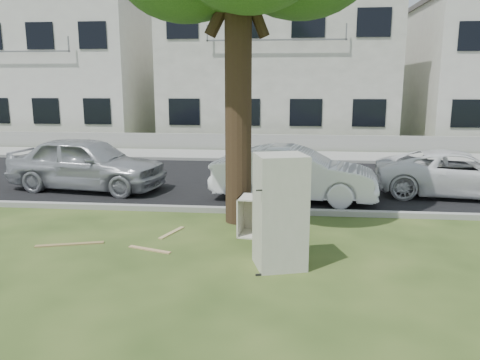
# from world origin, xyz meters

# --- Properties ---
(ground) EXTENTS (120.00, 120.00, 0.00)m
(ground) POSITION_xyz_m (0.00, 0.00, 0.00)
(ground) COLOR #293F16
(road) EXTENTS (120.00, 7.00, 0.01)m
(road) POSITION_xyz_m (0.00, 6.00, 0.01)
(road) COLOR black
(road) RESTS_ON ground
(kerb_near) EXTENTS (120.00, 0.18, 0.12)m
(kerb_near) POSITION_xyz_m (0.00, 2.45, 0.00)
(kerb_near) COLOR gray
(kerb_near) RESTS_ON ground
(kerb_far) EXTENTS (120.00, 0.18, 0.12)m
(kerb_far) POSITION_xyz_m (0.00, 9.55, 0.00)
(kerb_far) COLOR gray
(kerb_far) RESTS_ON ground
(sidewalk) EXTENTS (120.00, 2.80, 0.01)m
(sidewalk) POSITION_xyz_m (0.00, 11.00, 0.01)
(sidewalk) COLOR gray
(sidewalk) RESTS_ON ground
(low_wall) EXTENTS (120.00, 0.15, 0.70)m
(low_wall) POSITION_xyz_m (0.00, 12.60, 0.35)
(low_wall) COLOR gray
(low_wall) RESTS_ON ground
(townhouse_left) EXTENTS (10.20, 8.16, 7.04)m
(townhouse_left) POSITION_xyz_m (-12.00, 17.50, 3.52)
(townhouse_left) COLOR silver
(townhouse_left) RESTS_ON ground
(townhouse_center) EXTENTS (11.22, 8.16, 7.44)m
(townhouse_center) POSITION_xyz_m (0.00, 17.50, 3.72)
(townhouse_center) COLOR silver
(townhouse_center) RESTS_ON ground
(fridge) EXTENTS (0.90, 0.87, 1.80)m
(fridge) POSITION_xyz_m (0.51, -0.59, 0.90)
(fridge) COLOR silver
(fridge) RESTS_ON ground
(cabinet) EXTENTS (1.03, 0.71, 0.75)m
(cabinet) POSITION_xyz_m (0.20, 0.91, 0.38)
(cabinet) COLOR silver
(cabinet) RESTS_ON ground
(plank_a) EXTENTS (1.16, 0.43, 0.02)m
(plank_a) POSITION_xyz_m (-3.27, 0.01, 0.01)
(plank_a) COLOR olive
(plank_a) RESTS_ON ground
(plank_b) EXTENTS (0.82, 0.34, 0.02)m
(plank_b) POSITION_xyz_m (-1.76, -0.11, 0.01)
(plank_b) COLOR tan
(plank_b) RESTS_ON ground
(plank_c) EXTENTS (0.34, 0.78, 0.02)m
(plank_c) POSITION_xyz_m (-1.60, 0.86, 0.01)
(plank_c) COLOR tan
(plank_c) RESTS_ON ground
(car_center) EXTENTS (4.19, 1.93, 1.33)m
(car_center) POSITION_xyz_m (0.78, 3.79, 0.67)
(car_center) COLOR white
(car_center) RESTS_ON ground
(car_right) EXTENTS (4.38, 2.39, 1.16)m
(car_right) POSITION_xyz_m (5.03, 4.68, 0.58)
(car_right) COLOR white
(car_right) RESTS_ON ground
(car_left) EXTENTS (4.47, 2.31, 1.46)m
(car_left) POSITION_xyz_m (-4.82, 4.41, 0.73)
(car_left) COLOR #A0A2A7
(car_left) RESTS_ON ground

